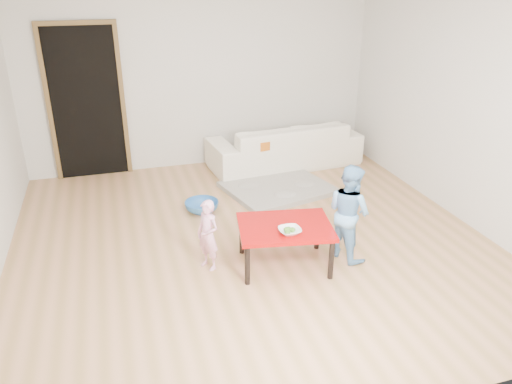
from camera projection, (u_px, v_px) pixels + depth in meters
name	position (u px, v px, depth m)	size (l,w,h in m)	color
floor	(251.00, 239.00, 5.44)	(5.00, 5.00, 0.01)	#A37945
back_wall	(201.00, 77.00, 7.10)	(5.00, 0.02, 2.60)	silver
right_wall	(465.00, 106.00, 5.57)	(0.02, 5.00, 2.60)	silver
doorway	(87.00, 104.00, 6.77)	(1.02, 0.08, 2.11)	brown
sofa	(284.00, 144.00, 7.40)	(2.22, 0.87, 0.65)	white
cushion	(268.00, 141.00, 7.02)	(0.46, 0.41, 0.12)	#D16517
red_table	(285.00, 245.00, 4.88)	(0.89, 0.67, 0.45)	#9B0908
bowl	(290.00, 231.00, 4.63)	(0.21, 0.21, 0.05)	white
broccoli	(290.00, 231.00, 4.63)	(0.12, 0.12, 0.06)	#2D5919
child_pink	(208.00, 235.00, 4.79)	(0.26, 0.17, 0.71)	pink
child_blue	(349.00, 212.00, 4.94)	(0.48, 0.38, 0.99)	#64A6E8
basin	(202.00, 206.00, 6.05)	(0.41, 0.41, 0.13)	#2C65A6
blanket	(278.00, 188.00, 6.65)	(1.29, 1.08, 0.06)	#A39C90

